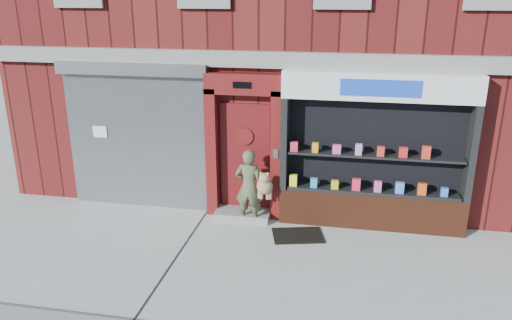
# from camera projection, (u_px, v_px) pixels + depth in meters

# --- Properties ---
(ground) EXTENTS (80.00, 80.00, 0.00)m
(ground) POSITION_uv_depth(u_px,v_px,m) (265.00, 264.00, 8.39)
(ground) COLOR #9E9E99
(ground) RESTS_ON ground
(building) EXTENTS (12.00, 8.16, 8.00)m
(building) POSITION_uv_depth(u_px,v_px,m) (306.00, 6.00, 12.68)
(building) COLOR #4E1212
(building) RESTS_ON ground
(shutter_bay) EXTENTS (3.10, 0.30, 3.04)m
(shutter_bay) POSITION_uv_depth(u_px,v_px,m) (137.00, 127.00, 10.16)
(shutter_bay) COLOR gray
(shutter_bay) RESTS_ON ground
(red_door_bay) EXTENTS (1.52, 0.58, 2.90)m
(red_door_bay) POSITION_uv_depth(u_px,v_px,m) (244.00, 147.00, 9.79)
(red_door_bay) COLOR #500D0E
(red_door_bay) RESTS_ON ground
(pharmacy_bay) EXTENTS (3.50, 0.41, 3.00)m
(pharmacy_bay) POSITION_uv_depth(u_px,v_px,m) (374.00, 159.00, 9.33)
(pharmacy_bay) COLOR #5B2815
(pharmacy_bay) RESTS_ON ground
(woman) EXTENTS (0.76, 0.40, 1.51)m
(woman) POSITION_uv_depth(u_px,v_px,m) (251.00, 186.00, 9.66)
(woman) COLOR #4E5336
(woman) RESTS_ON ground
(doormat) EXTENTS (1.06, 0.86, 0.02)m
(doormat) POSITION_uv_depth(u_px,v_px,m) (298.00, 235.00, 9.35)
(doormat) COLOR black
(doormat) RESTS_ON ground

